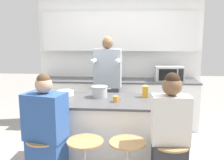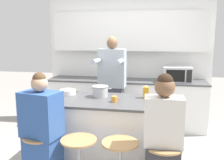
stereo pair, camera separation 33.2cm
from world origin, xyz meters
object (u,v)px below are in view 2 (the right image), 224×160
at_px(coffee_cup_far, 114,99).
at_px(potted_plant, 116,71).
at_px(bar_stool_leftmost, 42,157).
at_px(person_seated_near, 163,144).
at_px(person_cooking, 112,91).
at_px(coffee_cup_near, 59,100).
at_px(cooking_pot, 100,91).
at_px(juice_carton, 146,92).
at_px(microwave, 177,74).
at_px(kitchen_island, 111,132).
at_px(person_wrapped_blanket, 42,135).
at_px(fruit_bowl, 68,92).

relative_size(coffee_cup_far, potted_plant, 0.34).
relative_size(bar_stool_leftmost, person_seated_near, 0.45).
distance_m(bar_stool_leftmost, person_cooking, 1.61).
bearing_deg(coffee_cup_near, coffee_cup_far, 16.75).
height_order(cooking_pot, juice_carton, juice_carton).
xyz_separation_m(bar_stool_leftmost, person_cooking, (0.56, 1.43, 0.50)).
bearing_deg(cooking_pot, person_seated_near, -43.66).
bearing_deg(juice_carton, person_cooking, 134.89).
relative_size(person_seated_near, coffee_cup_near, 13.08).
bearing_deg(microwave, person_seated_near, -97.40).
height_order(kitchen_island, person_wrapped_blanket, person_wrapped_blanket).
relative_size(juice_carton, potted_plant, 0.55).
distance_m(bar_stool_leftmost, cooking_pot, 1.14).
bearing_deg(potted_plant, bar_stool_leftmost, -102.88).
bearing_deg(person_wrapped_blanket, juice_carton, 51.08).
bearing_deg(person_wrapped_blanket, person_seated_near, 13.51).
xyz_separation_m(bar_stool_leftmost, juice_carton, (1.13, 0.85, 0.63)).
bearing_deg(bar_stool_leftmost, person_seated_near, -0.24).
distance_m(bar_stool_leftmost, juice_carton, 1.55).
relative_size(kitchen_island, potted_plant, 5.56).
xyz_separation_m(kitchen_island, coffee_cup_near, (-0.60, -0.30, 0.49)).
distance_m(person_cooking, juice_carton, 0.83).
bearing_deg(coffee_cup_far, cooking_pot, 134.73).
distance_m(person_cooking, person_seated_near, 1.66).
bearing_deg(potted_plant, coffee_cup_far, -81.34).
relative_size(bar_stool_leftmost, cooking_pot, 1.98).
distance_m(person_seated_near, juice_carton, 0.95).
height_order(kitchen_island, microwave, microwave).
relative_size(cooking_pot, coffee_cup_near, 3.00).
xyz_separation_m(cooking_pot, juice_carton, (0.63, 0.05, 0.00)).
xyz_separation_m(coffee_cup_near, potted_plant, (0.41, 1.83, 0.13)).
relative_size(cooking_pot, fruit_bowl, 1.35).
xyz_separation_m(person_cooking, fruit_bowl, (-0.55, -0.56, 0.08)).
bearing_deg(person_cooking, person_wrapped_blanket, -108.00).
height_order(bar_stool_leftmost, fruit_bowl, fruit_bowl).
relative_size(microwave, potted_plant, 1.67).
distance_m(kitchen_island, person_cooking, 0.87).
distance_m(fruit_bowl, juice_carton, 1.12).
bearing_deg(cooking_pot, kitchen_island, -38.48).
distance_m(cooking_pot, potted_plant, 1.39).
bearing_deg(person_wrapped_blanket, potted_plant, 91.22).
bearing_deg(cooking_pot, potted_plant, 90.32).
bearing_deg(person_wrapped_blanket, bar_stool_leftmost, 179.23).
bearing_deg(fruit_bowl, coffee_cup_near, -81.56).
relative_size(coffee_cup_far, juice_carton, 0.62).
height_order(coffee_cup_far, juice_carton, juice_carton).
bearing_deg(juice_carton, cooking_pot, -175.71).
xyz_separation_m(person_seated_near, juice_carton, (-0.22, 0.86, 0.35)).
relative_size(coffee_cup_near, microwave, 0.20).
height_order(bar_stool_leftmost, potted_plant, potted_plant).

